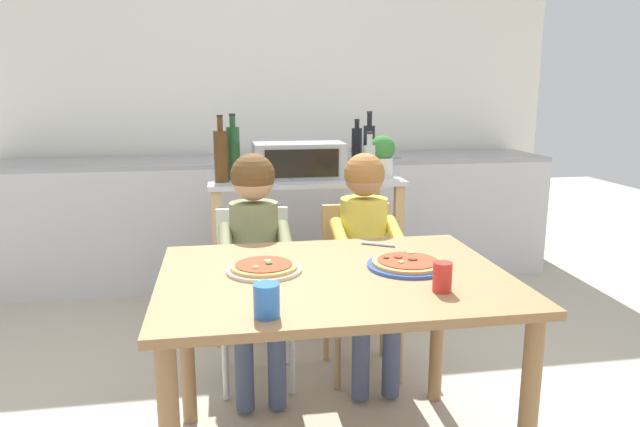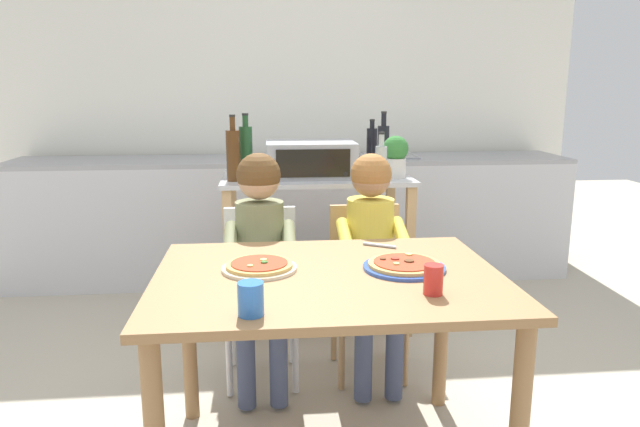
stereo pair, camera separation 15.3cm
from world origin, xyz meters
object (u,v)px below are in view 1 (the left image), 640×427
at_px(toaster_oven, 298,159).
at_px(dining_chair_left, 255,282).
at_px(bottle_squat_spirits, 233,152).
at_px(child_in_olive_shirt, 255,244).
at_px(potted_herb_plant, 382,155).
at_px(dining_chair_right, 360,276).
at_px(bottle_dark_olive_oil, 357,148).
at_px(drinking_cup_blue, 267,300).
at_px(drinking_cup_red, 442,277).
at_px(dining_table, 334,303).
at_px(bottle_tall_green_wine, 369,161).
at_px(child_in_yellow_shirt, 366,241).
at_px(kitchen_island_cart, 304,226).
at_px(pizza_plate_cream, 264,268).
at_px(bottle_clear_vinegar, 221,155).
at_px(serving_spoon, 378,244).
at_px(pizza_plate_blue_rimmed, 408,264).
at_px(bottle_slim_sauce, 369,148).
at_px(bottle_brown_beer, 223,156).

relative_size(toaster_oven, dining_chair_left, 0.61).
height_order(bottle_squat_spirits, dining_chair_left, bottle_squat_spirits).
xyz_separation_m(bottle_squat_spirits, child_in_olive_shirt, (0.07, -0.68, -0.34)).
xyz_separation_m(potted_herb_plant, dining_chair_right, (-0.24, -0.51, -0.53)).
bearing_deg(dining_chair_left, bottle_squat_spirits, 97.07).
xyz_separation_m(toaster_oven, dining_chair_right, (0.23, -0.60, -0.51)).
distance_m(bottle_dark_olive_oil, dining_chair_right, 0.99).
bearing_deg(drinking_cup_blue, drinking_cup_red, 11.59).
distance_m(toaster_oven, dining_chair_left, 0.84).
xyz_separation_m(dining_table, child_in_olive_shirt, (-0.24, 0.63, 0.05)).
distance_m(potted_herb_plant, dining_chair_left, 1.06).
height_order(bottle_tall_green_wine, child_in_olive_shirt, bottle_tall_green_wine).
distance_m(bottle_squat_spirits, dining_chair_right, 0.98).
bearing_deg(child_in_yellow_shirt, bottle_dark_olive_oil, 79.89).
bearing_deg(child_in_yellow_shirt, kitchen_island_cart, 104.63).
xyz_separation_m(dining_chair_left, drinking_cup_blue, (-0.02, -1.10, 0.32)).
relative_size(child_in_olive_shirt, drinking_cup_blue, 11.09).
xyz_separation_m(pizza_plate_cream, drinking_cup_red, (0.54, -0.30, 0.04)).
bearing_deg(bottle_clear_vinegar, drinking_cup_red, -65.19).
bearing_deg(serving_spoon, pizza_plate_blue_rimmed, -84.38).
bearing_deg(potted_herb_plant, bottle_dark_olive_oil, 103.95).
distance_m(bottle_squat_spirits, child_in_olive_shirt, 0.76).
distance_m(bottle_slim_sauce, child_in_olive_shirt, 1.12).
bearing_deg(bottle_brown_beer, dining_chair_left, -81.05).
relative_size(bottle_tall_green_wine, potted_herb_plant, 1.13).
bearing_deg(bottle_squat_spirits, bottle_clear_vinegar, -131.06).
bearing_deg(bottle_slim_sauce, drinking_cup_red, -96.10).
relative_size(toaster_oven, bottle_tall_green_wine, 1.88).
distance_m(bottle_tall_green_wine, child_in_olive_shirt, 0.88).
height_order(dining_chair_left, pizza_plate_blue_rimmed, dining_chair_left).
distance_m(bottle_tall_green_wine, dining_chair_right, 0.66).
bearing_deg(bottle_clear_vinegar, bottle_brown_beer, 88.62).
distance_m(bottle_clear_vinegar, potted_herb_plant, 0.89).
xyz_separation_m(toaster_oven, bottle_clear_vinegar, (-0.43, -0.12, 0.05)).
height_order(bottle_slim_sauce, bottle_tall_green_wine, bottle_slim_sauce).
xyz_separation_m(dining_chair_right, serving_spoon, (-0.03, -0.43, 0.28)).
bearing_deg(dining_chair_right, potted_herb_plant, 64.38).
bearing_deg(toaster_oven, kitchen_island_cart, 31.90).
distance_m(dining_chair_left, drinking_cup_blue, 1.14).
bearing_deg(child_in_olive_shirt, bottle_tall_green_wine, 38.29).
bearing_deg(toaster_oven, potted_herb_plant, -10.83).
bearing_deg(serving_spoon, drinking_cup_blue, -126.91).
bearing_deg(serving_spoon, pizza_plate_cream, -151.89).
relative_size(pizza_plate_blue_rimmed, serving_spoon, 2.10).
bearing_deg(bottle_slim_sauce, drinking_cup_blue, -112.74).
xyz_separation_m(drinking_cup_red, serving_spoon, (-0.06, 0.56, -0.04)).
bearing_deg(pizza_plate_blue_rimmed, bottle_brown_beer, 112.70).
bearing_deg(pizza_plate_cream, dining_chair_left, 90.00).
bearing_deg(bottle_dark_olive_oil, pizza_plate_cream, -114.34).
distance_m(dining_table, serving_spoon, 0.43).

